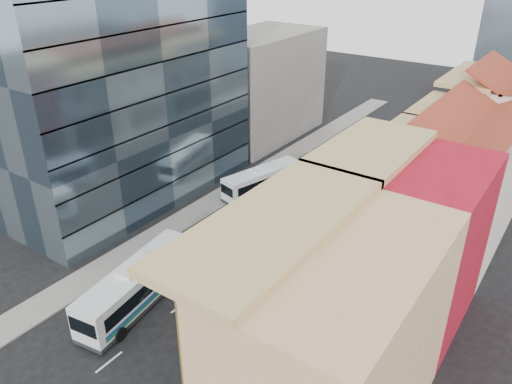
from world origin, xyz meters
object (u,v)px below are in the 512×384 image
Objects in this scene: bus_left_near at (138,284)px; office_tower at (117,54)px; bus_right at (244,265)px; bus_left_far at (262,180)px; shophouse_tan at (334,347)px.

office_tower is at bearing 130.25° from bus_left_near.
bus_right is at bearing -17.66° from office_tower.
bus_left_near is at bearing -67.44° from bus_left_far.
bus_right reaches higher than bus_left_near.
bus_right reaches higher than bus_left_far.
shophouse_tan reaches higher than bus_right.
shophouse_tan is at bearing -12.85° from bus_left_near.
shophouse_tan is 29.74m from bus_left_far.
bus_left_far is (-19.50, 22.01, -4.45)m from shophouse_tan.
bus_left_near is (-16.71, 1.35, -4.18)m from shophouse_tan.
shophouse_tan reaches higher than bus_left_near.
bus_left_far is at bearing 34.87° from office_tower.
office_tower is 2.65× the size of bus_right.
office_tower is 19.42m from bus_left_far.
bus_left_near reaches higher than bus_left_far.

